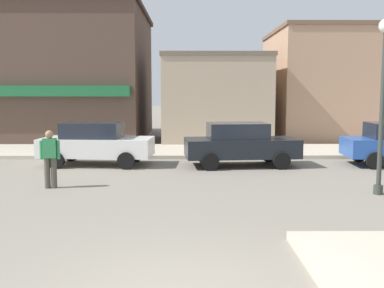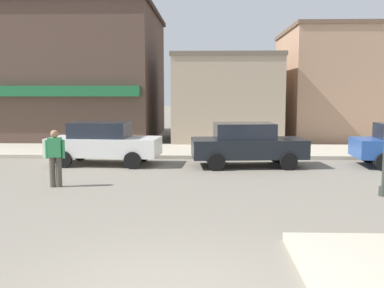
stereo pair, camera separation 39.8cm
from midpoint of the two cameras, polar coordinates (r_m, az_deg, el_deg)
kerb_far at (r=19.77m, az=0.98°, el=-0.89°), size 80.00×4.00×0.15m
parked_car_nearest at (r=16.74m, az=-10.50°, el=0.18°), size 4.11×2.09×1.56m
parked_car_second at (r=16.17m, az=7.72°, el=0.00°), size 4.14×2.15×1.56m
pedestrian_crossing_near at (r=13.06m, az=-16.16°, el=-1.52°), size 0.56×0.25×1.61m
building_corner_shop at (r=27.39m, az=-13.99°, el=8.51°), size 9.60×10.03×7.30m
building_storefront_left_near at (r=24.35m, az=4.72°, el=5.74°), size 5.55×6.05×4.57m
building_storefront_left_mid at (r=27.40m, az=20.09°, el=7.09°), size 7.81×7.56×6.14m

